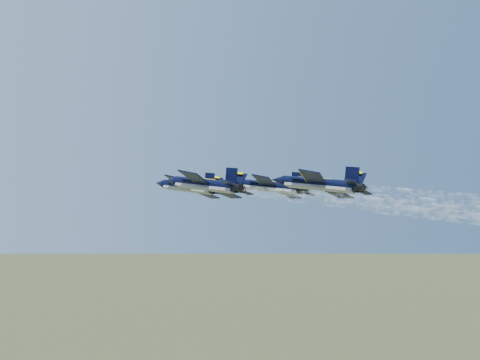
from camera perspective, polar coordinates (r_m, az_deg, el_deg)
jet_lead at (r=105.60m, az=-5.66°, el=-0.72°), size 12.80×18.10×5.40m
jet_left at (r=89.09m, az=-3.89°, el=-0.47°), size 12.80×18.10×5.40m
jet_right at (r=102.96m, az=3.24°, el=-0.69°), size 12.80×18.10×5.40m
jet_slot at (r=87.40m, az=8.27°, el=-0.43°), size 12.80×18.10×5.40m
smoke_trail_lead at (r=78.60m, az=21.41°, el=-0.09°), size 20.89×63.40×2.81m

